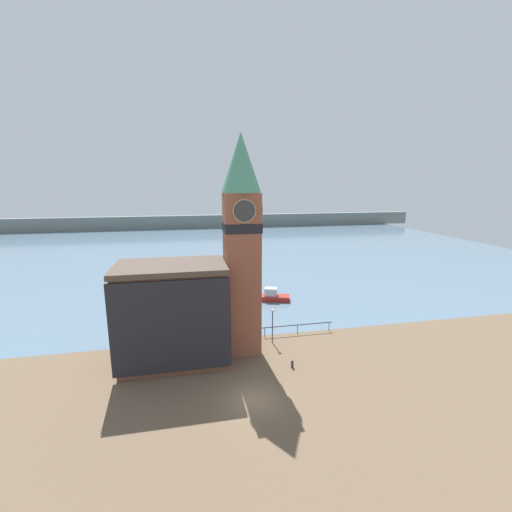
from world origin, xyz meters
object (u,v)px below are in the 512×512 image
object	(u,v)px
pier_building	(173,313)
lamp_post	(273,319)
clock_tower	(242,241)
boat_near	(274,296)
mooring_bollard_near	(292,364)

from	to	relation	value
pier_building	lamp_post	size ratio (longest dim) A/B	2.70
clock_tower	pier_building	size ratio (longest dim) A/B	2.09
pier_building	boat_near	distance (m)	20.89
boat_near	mooring_bollard_near	distance (m)	18.98
clock_tower	lamp_post	world-z (taller)	clock_tower
clock_tower	mooring_bollard_near	distance (m)	12.70
pier_building	lamp_post	bearing A→B (deg)	9.25
lamp_post	clock_tower	bearing A→B (deg)	-164.95
pier_building	boat_near	xyz separation A→B (m)	(13.99, 14.94, -4.17)
clock_tower	mooring_bollard_near	bearing A→B (deg)	-48.50
clock_tower	lamp_post	xyz separation A→B (m)	(3.45, 0.93, -8.87)
pier_building	mooring_bollard_near	world-z (taller)	pier_building
clock_tower	pier_building	xyz separation A→B (m)	(-6.88, -0.75, -6.70)
clock_tower	boat_near	bearing A→B (deg)	63.37
pier_building	mooring_bollard_near	distance (m)	12.36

